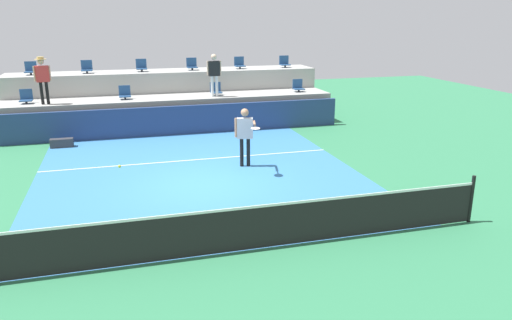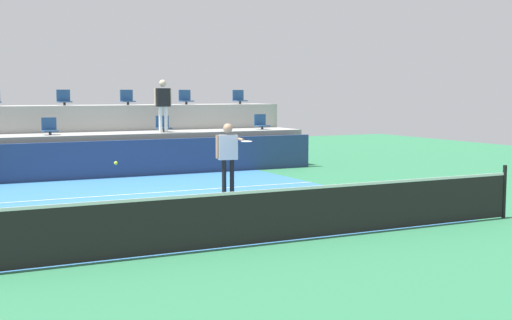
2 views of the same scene
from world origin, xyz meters
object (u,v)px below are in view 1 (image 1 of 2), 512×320
stadium_chair_upper_far_left (31,69)px  stadium_chair_lower_left (125,94)px  stadium_chair_lower_right (216,90)px  stadium_chair_upper_right (240,64)px  stadium_chair_lower_far_left (26,98)px  stadium_chair_lower_far_right (298,86)px  spectator_with_hat (42,75)px  stadium_chair_upper_mid_right (192,65)px  stadium_chair_upper_far_right (285,62)px  equipment_bag (62,143)px  spectator_leaning_on_rail (214,71)px  stadium_chair_upper_mid_left (141,66)px  tennis_ball (120,166)px  stadium_chair_upper_left (87,68)px  tennis_player (245,131)px

stadium_chair_upper_far_left → stadium_chair_lower_left: bearing=-27.0°
stadium_chair_lower_right → stadium_chair_upper_right: (1.45, 1.80, 0.85)m
stadium_chair_lower_far_left → stadium_chair_upper_right: (8.58, 1.80, 0.85)m
stadium_chair_lower_far_right → spectator_with_hat: 10.04m
stadium_chair_upper_right → stadium_chair_lower_far_right: bearing=-40.3°
stadium_chair_upper_mid_right → stadium_chair_upper_far_right: bearing=0.0°
stadium_chair_upper_mid_right → equipment_bag: (-5.17, -3.83, -2.16)m
stadium_chair_lower_far_left → stadium_chair_lower_far_right: (10.70, 0.00, 0.00)m
stadium_chair_upper_right → stadium_chair_upper_far_right: size_ratio=1.00×
stadium_chair_upper_far_right → spectator_leaning_on_rail: spectator_leaning_on_rail is taller
equipment_bag → stadium_chair_lower_far_left: bearing=122.3°
equipment_bag → stadium_chair_lower_left: bearing=41.9°
stadium_chair_upper_mid_right → spectator_with_hat: (-5.75, -2.18, -0.02)m
stadium_chair_lower_right → spectator_leaning_on_rail: (-0.12, -0.38, 0.80)m
stadium_chair_upper_mid_left → spectator_leaning_on_rail: spectator_leaning_on_rail is taller
stadium_chair_lower_left → spectator_with_hat: size_ratio=0.30×
stadium_chair_lower_right → stadium_chair_lower_far_left: bearing=180.0°
spectator_leaning_on_rail → stadium_chair_lower_right: bearing=72.1°
stadium_chair_upper_right → stadium_chair_upper_mid_left: bearing=180.0°
stadium_chair_lower_far_right → stadium_chair_upper_mid_right: 4.69m
stadium_chair_lower_right → spectator_with_hat: (-6.42, -0.38, 0.83)m
stadium_chair_upper_right → stadium_chair_upper_far_left: bearing=180.0°
stadium_chair_upper_mid_left → stadium_chair_upper_mid_right: same height
stadium_chair_upper_mid_left → stadium_chair_lower_far_left: bearing=-157.4°
stadium_chair_upper_far_left → equipment_bag: bearing=-71.5°
tennis_ball → stadium_chair_upper_mid_right: bearing=73.3°
stadium_chair_upper_left → spectator_leaning_on_rail: 5.34m
tennis_player → stadium_chair_lower_right: bearing=87.1°
stadium_chair_upper_mid_right → tennis_player: (0.38, -7.72, -1.23)m
stadium_chair_lower_right → equipment_bag: stadium_chair_lower_right is taller
tennis_ball → equipment_bag: size_ratio=0.09×
stadium_chair_lower_far_right → stadium_chair_upper_right: bearing=139.7°
stadium_chair_upper_right → equipment_bag: (-7.30, -3.83, -2.16)m
stadium_chair_upper_mid_left → spectator_with_hat: spectator_with_hat is taller
stadium_chair_upper_left → equipment_bag: 4.48m
stadium_chair_upper_far_right → stadium_chair_upper_right: bearing=180.0°
stadium_chair_lower_left → stadium_chair_upper_far_left: 4.05m
stadium_chair_upper_mid_left → stadium_chair_upper_far_right: same height
stadium_chair_upper_far_left → stadium_chair_upper_mid_right: same height
stadium_chair_lower_far_left → stadium_chair_upper_mid_right: size_ratio=1.00×
tennis_ball → equipment_bag: (-1.92, 7.00, -1.09)m
stadium_chair_lower_far_right → equipment_bag: 9.73m
stadium_chair_upper_far_left → stadium_chair_upper_left: 2.12m
stadium_chair_upper_right → tennis_player: stadium_chair_upper_right is taller
stadium_chair_upper_mid_left → tennis_player: bearing=-72.0°
stadium_chair_upper_right → spectator_with_hat: size_ratio=0.30×
stadium_chair_lower_left → equipment_bag: bearing=-138.1°
stadium_chair_upper_mid_right → stadium_chair_upper_mid_left: bearing=180.0°
stadium_chair_lower_far_left → stadium_chair_upper_right: bearing=11.9°
stadium_chair_upper_left → stadium_chair_lower_right: bearing=-19.8°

